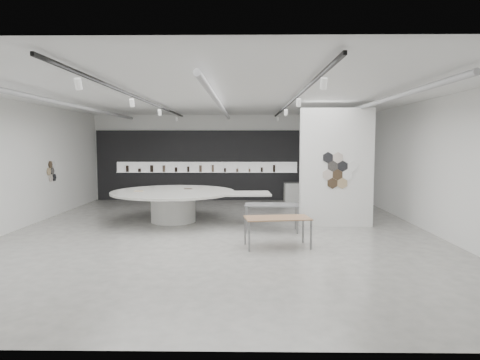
{
  "coord_description": "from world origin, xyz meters",
  "views": [
    {
      "loc": [
        0.74,
        -12.05,
        2.56
      ],
      "look_at": [
        0.56,
        1.2,
        1.4
      ],
      "focal_mm": 32.0,
      "sensor_mm": 36.0,
      "label": 1
    }
  ],
  "objects_px": {
    "partition_column": "(336,168)",
    "display_island": "(176,202)",
    "sample_table_stone": "(272,207)",
    "kitchen_counter": "(301,192)",
    "sample_table_wood": "(277,220)"
  },
  "relations": [
    {
      "from": "partition_column",
      "to": "sample_table_wood",
      "type": "relative_size",
      "value": 2.15
    },
    {
      "from": "sample_table_stone",
      "to": "kitchen_counter",
      "type": "bearing_deg",
      "value": 75.31
    },
    {
      "from": "display_island",
      "to": "kitchen_counter",
      "type": "height_order",
      "value": "kitchen_counter"
    },
    {
      "from": "sample_table_wood",
      "to": "sample_table_stone",
      "type": "height_order",
      "value": "sample_table_stone"
    },
    {
      "from": "sample_table_stone",
      "to": "kitchen_counter",
      "type": "height_order",
      "value": "kitchen_counter"
    },
    {
      "from": "kitchen_counter",
      "to": "sample_table_wood",
      "type": "bearing_deg",
      "value": -103.89
    },
    {
      "from": "partition_column",
      "to": "kitchen_counter",
      "type": "height_order",
      "value": "partition_column"
    },
    {
      "from": "display_island",
      "to": "kitchen_counter",
      "type": "xyz_separation_m",
      "value": [
        4.68,
        4.9,
        -0.24
      ]
    },
    {
      "from": "display_island",
      "to": "sample_table_wood",
      "type": "bearing_deg",
      "value": -50.78
    },
    {
      "from": "display_island",
      "to": "sample_table_stone",
      "type": "distance_m",
      "value": 3.35
    },
    {
      "from": "sample_table_wood",
      "to": "kitchen_counter",
      "type": "distance_m",
      "value": 8.4
    },
    {
      "from": "display_island",
      "to": "sample_table_stone",
      "type": "bearing_deg",
      "value": -28.7
    },
    {
      "from": "kitchen_counter",
      "to": "partition_column",
      "type": "bearing_deg",
      "value": -89.04
    },
    {
      "from": "partition_column",
      "to": "sample_table_wood",
      "type": "xyz_separation_m",
      "value": [
        -1.99,
        -2.69,
        -1.11
      ]
    },
    {
      "from": "partition_column",
      "to": "display_island",
      "type": "relative_size",
      "value": 0.69
    }
  ]
}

